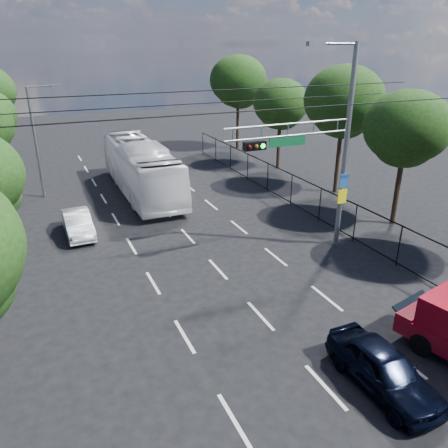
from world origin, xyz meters
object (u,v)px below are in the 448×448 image
signal_mast (325,143)px  white_van (78,223)px  white_bus (141,168)px  navy_hatchback (383,369)px

signal_mast → white_van: bearing=147.8°
signal_mast → white_bus: (-5.58, 12.34, -3.54)m
navy_hatchback → white_bus: bearing=95.1°
white_bus → navy_hatchback: bearing=-84.4°
navy_hatchback → white_bus: white_bus is taller
navy_hatchback → white_van: size_ratio=1.03×
signal_mast → navy_hatchback: signal_mast is taller
white_bus → signal_mast: bearing=-64.9°
signal_mast → white_van: 13.23m
navy_hatchback → white_van: navy_hatchback is taller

